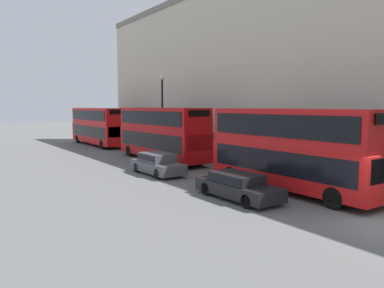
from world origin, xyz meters
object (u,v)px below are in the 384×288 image
at_px(bus_third_in_queue, 98,125).
at_px(car_hatchback, 157,163).
at_px(bus_second_in_queue, 162,132).
at_px(bus_leading, 291,146).
at_px(pedestrian, 109,136).
at_px(car_dark_sedan, 238,185).

height_order(bus_third_in_queue, car_hatchback, bus_third_in_queue).
relative_size(bus_second_in_queue, car_hatchback, 2.42).
height_order(bus_leading, car_hatchback, bus_leading).
height_order(bus_leading, bus_second_in_queue, bus_leading).
bearing_deg(pedestrian, car_hatchback, -104.01).
height_order(bus_leading, car_dark_sedan, bus_leading).
bearing_deg(car_dark_sedan, bus_leading, -5.92).
relative_size(car_dark_sedan, car_hatchback, 1.05).
bearing_deg(bus_leading, bus_third_in_queue, 90.00).
bearing_deg(bus_second_in_queue, car_dark_sedan, -104.25).
bearing_deg(car_hatchback, pedestrian, 75.99).
relative_size(bus_leading, car_hatchback, 2.24).
bearing_deg(bus_second_in_queue, car_hatchback, -122.39).
bearing_deg(bus_leading, pedestrian, 85.96).
height_order(car_dark_sedan, car_hatchback, car_hatchback).
xyz_separation_m(bus_third_in_queue, pedestrian, (2.17, 2.36, -1.59)).
relative_size(bus_leading, bus_third_in_queue, 0.89).
bearing_deg(car_dark_sedan, car_hatchback, 90.00).
bearing_deg(car_hatchback, bus_third_in_queue, 80.33).
bearing_deg(bus_second_in_queue, bus_leading, -90.00).
xyz_separation_m(bus_leading, bus_second_in_queue, (-0.00, 13.74, -0.00)).
distance_m(bus_second_in_queue, car_dark_sedan, 13.92).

